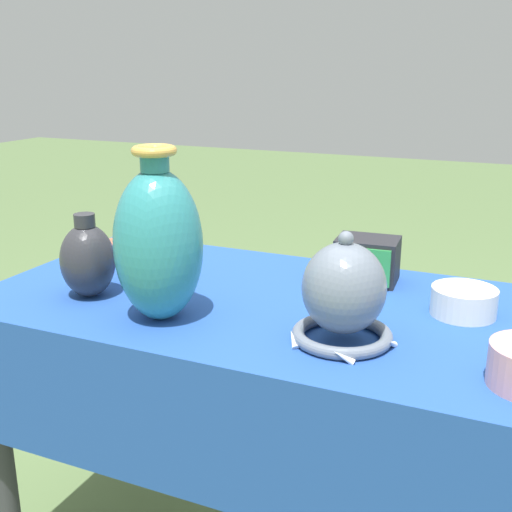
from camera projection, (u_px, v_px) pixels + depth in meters
The scene contains 8 objects.
display_table at pixel (284, 342), 1.29m from camera, with size 1.24×0.61×0.70m.
vase_tall_bulbous at pixel (158, 243), 1.16m from camera, with size 0.16×0.16×0.32m.
vase_dome_bell at pixel (344, 296), 1.08m from camera, with size 0.18×0.19×0.20m.
mosaic_tile_box at pixel (367, 260), 1.39m from camera, with size 0.14×0.11×0.10m.
bowl_shallow_terracotta at pixel (128, 248), 1.57m from camera, with size 0.17×0.17×0.05m, color #BC6642.
pot_squat_ivory at pixel (464, 301), 1.21m from camera, with size 0.12×0.12×0.05m, color white.
cup_wide_cobalt at pixel (145, 254), 1.42m from camera, with size 0.11×0.11×0.10m.
jar_round_charcoal at pixel (88, 260), 1.30m from camera, with size 0.11×0.11×0.17m.
Camera 1 is at (0.43, -1.12, 1.16)m, focal length 45.00 mm.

